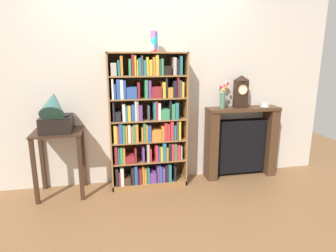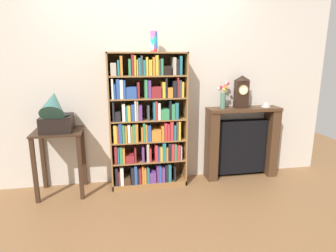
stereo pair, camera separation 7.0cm
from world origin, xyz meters
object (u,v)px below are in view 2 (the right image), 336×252
(side_table_left, at_px, (59,148))
(fireplace_mantel, at_px, (241,143))
(bookshelf, at_px, (147,124))
(mantel_clock, at_px, (241,92))
(gramophone, at_px, (55,114))
(cup_stack, at_px, (154,41))
(flower_vase, at_px, (223,96))
(teacup_with_saucer, at_px, (266,105))

(side_table_left, distance_m, fireplace_mantel, 2.31)
(bookshelf, bearing_deg, mantel_clock, 1.28)
(gramophone, bearing_deg, fireplace_mantel, 4.16)
(cup_stack, distance_m, side_table_left, 1.65)
(bookshelf, relative_size, flower_vase, 4.84)
(fireplace_mantel, xyz_separation_m, teacup_with_saucer, (0.31, -0.02, 0.51))
(mantel_clock, relative_size, flower_vase, 1.22)
(bookshelf, height_order, teacup_with_saucer, bookshelf)
(cup_stack, xyz_separation_m, flower_vase, (0.89, 0.04, -0.66))
(flower_vase, bearing_deg, fireplace_mantel, 4.29)
(side_table_left, height_order, flower_vase, flower_vase)
(mantel_clock, bearing_deg, teacup_with_saucer, 0.34)
(mantel_clock, xyz_separation_m, teacup_with_saucer, (0.36, 0.00, -0.19))
(flower_vase, bearing_deg, teacup_with_saucer, 0.10)
(gramophone, distance_m, teacup_with_saucer, 2.62)
(mantel_clock, bearing_deg, cup_stack, -178.12)
(mantel_clock, bearing_deg, side_table_left, -177.71)
(bookshelf, bearing_deg, gramophone, -173.53)
(cup_stack, height_order, teacup_with_saucer, cup_stack)
(bookshelf, xyz_separation_m, mantel_clock, (1.22, 0.03, 0.37))
(mantel_clock, xyz_separation_m, flower_vase, (-0.24, 0.00, -0.05))
(cup_stack, bearing_deg, fireplace_mantel, 2.91)
(fireplace_mantel, xyz_separation_m, flower_vase, (-0.29, -0.02, 0.64))
(cup_stack, distance_m, flower_vase, 1.11)
(side_table_left, xyz_separation_m, teacup_with_saucer, (2.62, 0.09, 0.41))
(fireplace_mantel, height_order, flower_vase, flower_vase)
(cup_stack, distance_m, fireplace_mantel, 1.76)
(fireplace_mantel, height_order, teacup_with_saucer, teacup_with_saucer)
(gramophone, height_order, flower_vase, gramophone)
(mantel_clock, bearing_deg, fireplace_mantel, 25.31)
(bookshelf, bearing_deg, side_table_left, -176.52)
(side_table_left, xyz_separation_m, flower_vase, (2.02, 0.09, 0.55))
(side_table_left, bearing_deg, cup_stack, 2.70)
(cup_stack, height_order, mantel_clock, cup_stack)
(mantel_clock, height_order, flower_vase, mantel_clock)
(bookshelf, distance_m, gramophone, 1.06)
(fireplace_mantel, bearing_deg, flower_vase, -175.71)
(gramophone, bearing_deg, cup_stack, 5.45)
(cup_stack, height_order, flower_vase, cup_stack)
(flower_vase, distance_m, teacup_with_saucer, 0.61)
(cup_stack, bearing_deg, mantel_clock, 1.88)
(fireplace_mantel, bearing_deg, bookshelf, -177.74)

